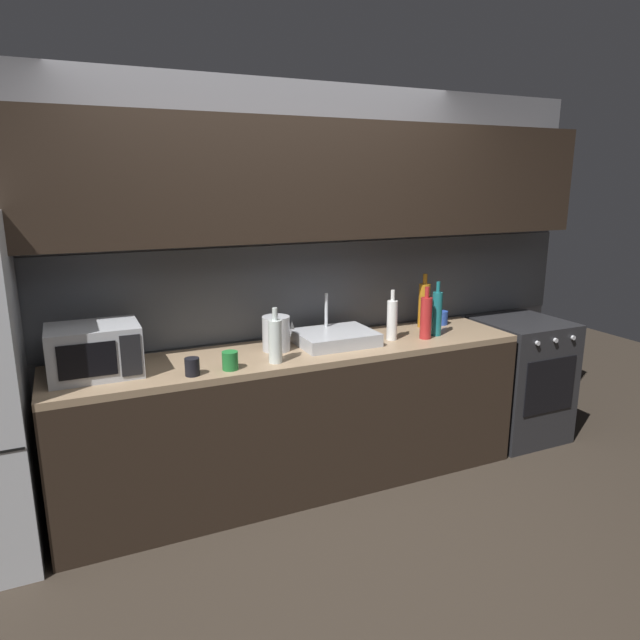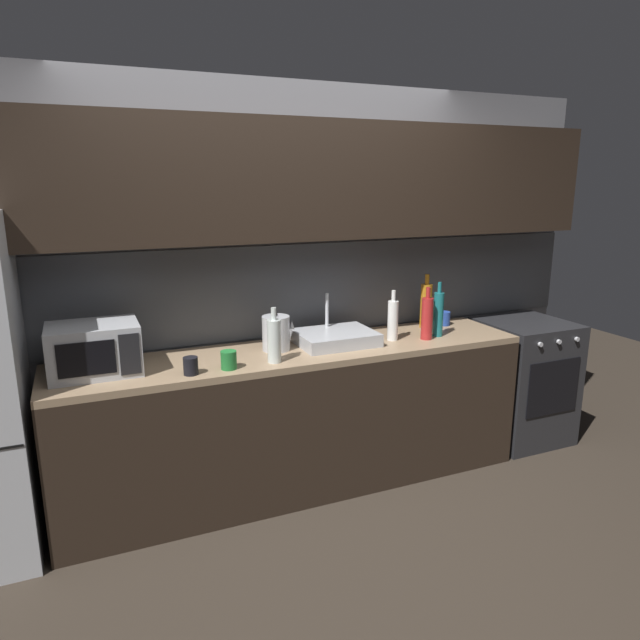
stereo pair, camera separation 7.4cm
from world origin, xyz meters
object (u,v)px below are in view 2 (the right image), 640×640
Objects in this scene: kettle at (276,333)px; mug_blue at (444,318)px; wine_bottle_amber at (426,305)px; wine_bottle_white at (393,320)px; wine_bottle_red at (427,318)px; wine_bottle_clear at (274,340)px; mug_dark at (191,366)px; wine_bottle_teal at (438,314)px; mug_green at (229,360)px; oven_range at (522,380)px; microwave at (94,349)px.

mug_blue is (1.29, 0.11, -0.06)m from kettle.
wine_bottle_white is (-0.38, -0.19, -0.02)m from wine_bottle_amber.
wine_bottle_white is at bearing -159.98° from mug_blue.
wine_bottle_white is 0.22m from wine_bottle_red.
mug_blue is at bearing 13.55° from wine_bottle_clear.
wine_bottle_clear is 0.48m from mug_dark.
wine_bottle_amber is (0.05, 0.22, 0.01)m from wine_bottle_teal.
wine_bottle_red is at bearing 3.76° from mug_green.
wine_bottle_red is 1.33m from mug_green.
oven_range is 1.29m from wine_bottle_white.
oven_range is 2.85× the size of wine_bottle_clear.
wine_bottle_red is (2.00, -0.12, 0.01)m from microwave.
wine_bottle_clear is (-0.85, -0.14, -0.00)m from wine_bottle_white.
mug_blue is (2.32, 0.14, -0.09)m from microwave.
mug_green is at bearing -146.01° from kettle.
wine_bottle_red is (-0.94, -0.10, 0.59)m from oven_range.
wine_bottle_amber is 0.31m from wine_bottle_red.
wine_bottle_amber reaches higher than wine_bottle_red.
wine_bottle_red reaches higher than wine_bottle_clear.
wine_bottle_amber is 1.74m from mug_dark.
mug_dark is at bearing -25.36° from microwave.
oven_range is 9.44× the size of mug_dark.
wine_bottle_white reaches higher than mug_dark.
wine_bottle_white is (0.76, -0.08, 0.03)m from kettle.
wine_bottle_teal is (-0.83, -0.07, 0.60)m from oven_range.
kettle is at bearing -174.64° from wine_bottle_amber.
mug_dark is (-0.48, -0.03, -0.08)m from wine_bottle_clear.
kettle is at bearing 178.47° from oven_range.
wine_bottle_teal reaches higher than wine_bottle_clear.
wine_bottle_white is (1.78, -0.05, -0.00)m from microwave.
wine_bottle_amber is (2.16, 0.14, 0.02)m from microwave.
wine_bottle_white reaches higher than wine_bottle_clear.
kettle is 1.30m from mug_blue.
wine_bottle_red is 3.57× the size of mug_dark.
wine_bottle_white reaches higher than mug_green.
wine_bottle_teal is at bearing 5.15° from wine_bottle_clear.
kettle is at bearing 23.96° from mug_dark.
wine_bottle_amber is at bearing 57.98° from wine_bottle_red.
oven_range is at bearing -0.38° from microwave.
mug_green is (0.67, -0.21, -0.08)m from microwave.
wine_bottle_amber reaches higher than wine_bottle_teal.
microwave is at bearing 177.65° from wine_bottle_teal.
mug_dark is 0.98× the size of mug_blue.
mug_dark is (0.46, -0.22, -0.09)m from microwave.
wine_bottle_amber is (-0.78, 0.16, 0.61)m from oven_range.
wine_bottle_white is 1.03× the size of wine_bottle_clear.
kettle is at bearing 1.75° from microwave.
mug_green is (-0.35, -0.24, -0.05)m from kettle.
mug_green is at bearing -175.25° from oven_range.
wine_bottle_white reaches higher than mug_blue.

